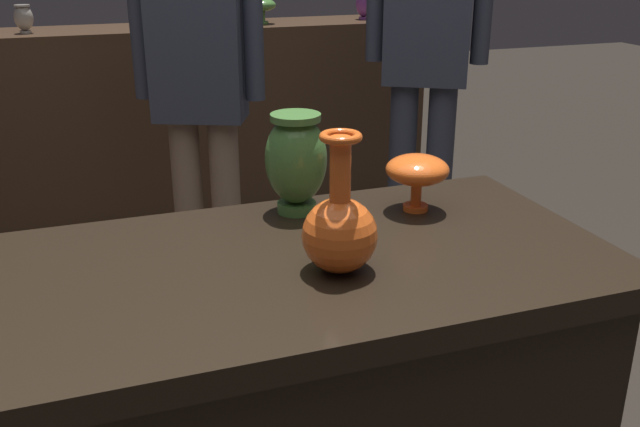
# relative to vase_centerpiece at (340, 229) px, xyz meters

# --- Properties ---
(back_display_shelf) EXTENTS (2.60, 0.40, 0.99)m
(back_display_shelf) POSITION_rel_vase_centerpiece_xyz_m (-0.05, 2.28, -0.39)
(back_display_shelf) COLOR #422D1E
(back_display_shelf) RESTS_ON ground_plane
(vase_centerpiece) EXTENTS (0.14, 0.14, 0.26)m
(vase_centerpiece) POSITION_rel_vase_centerpiece_xyz_m (0.00, 0.00, 0.00)
(vase_centerpiece) COLOR #E55B1E
(vase_centerpiece) RESTS_ON display_plinth
(vase_tall_behind) EXTENTS (0.14, 0.14, 0.22)m
(vase_tall_behind) POSITION_rel_vase_centerpiece_xyz_m (0.02, 0.31, 0.04)
(vase_tall_behind) COLOR #477A38
(vase_tall_behind) RESTS_ON display_plinth
(vase_left_accent) EXTENTS (0.14, 0.14, 0.13)m
(vase_left_accent) POSITION_rel_vase_centerpiece_xyz_m (0.27, 0.23, 0.01)
(vase_left_accent) COLOR #E55B1E
(vase_left_accent) RESTS_ON display_plinth
(shelf_vase_far_right) EXTENTS (0.08, 0.08, 0.14)m
(shelf_vase_far_right) POSITION_rel_vase_centerpiece_xyz_m (0.99, 2.26, 0.18)
(shelf_vase_far_right) COLOR #7A388E
(shelf_vase_far_right) RESTS_ON back_display_shelf
(shelf_vase_center) EXTENTS (0.09, 0.09, 0.13)m
(shelf_vase_center) POSITION_rel_vase_centerpiece_xyz_m (-0.05, 2.26, 0.18)
(shelf_vase_center) COLOR silver
(shelf_vase_center) RESTS_ON back_display_shelf
(shelf_vase_right) EXTENTS (0.13, 0.13, 0.11)m
(shelf_vase_right) POSITION_rel_vase_centerpiece_xyz_m (0.47, 2.23, 0.19)
(shelf_vase_right) COLOR #477A38
(shelf_vase_right) RESTS_ON back_display_shelf
(shelf_vase_left) EXTENTS (0.08, 0.08, 0.12)m
(shelf_vase_left) POSITION_rel_vase_centerpiece_xyz_m (-0.57, 2.22, 0.17)
(shelf_vase_left) COLOR gray
(shelf_vase_left) RESTS_ON back_display_shelf
(visitor_near_right) EXTENTS (0.41, 0.32, 1.69)m
(visitor_near_right) POSITION_rel_vase_centerpiece_xyz_m (0.89, 1.38, 0.12)
(visitor_near_right) COLOR #333847
(visitor_near_right) RESTS_ON ground_plane
(visitor_center_back) EXTENTS (0.44, 0.29, 1.52)m
(visitor_center_back) POSITION_rel_vase_centerpiece_xyz_m (0.02, 1.44, 0.01)
(visitor_center_back) COLOR #846B56
(visitor_center_back) RESTS_ON ground_plane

